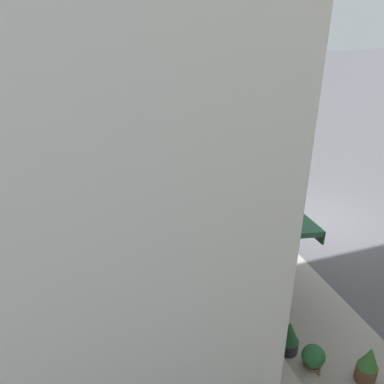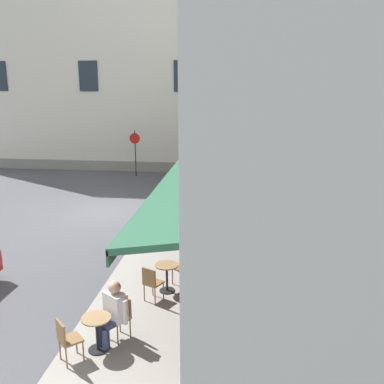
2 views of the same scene
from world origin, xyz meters
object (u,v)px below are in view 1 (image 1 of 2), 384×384
(cafe_chair_wicker_corner_left, at_px, (178,129))
(seated_patron_in_olive, at_px, (192,179))
(cafe_chair_wicker_near_door, at_px, (171,147))
(cafe_chair_wicker_corner_right, at_px, (168,136))
(parked_car_red, at_px, (258,124))
(cafe_chair_wicker_facing_street, at_px, (187,182))
(potted_plant_mid_terrace, at_px, (368,364))
(potted_plant_entrance_left, at_px, (312,361))
(cafe_table_mid_terrace, at_px, (203,185))
(cafe_chair_wicker_kerbside, at_px, (164,157))
(cafe_chair_wicker_by_window, at_px, (216,188))
(seated_companion_in_white, at_px, (170,132))
(potted_plant_entrance_right, at_px, (255,319))
(cafe_table_streetside, at_px, (172,134))
(potted_plant_under_sign, at_px, (289,337))
(cafe_table_near_entrance, at_px, (169,153))

(cafe_chair_wicker_corner_left, xyz_separation_m, seated_patron_in_olive, (6.45, -1.44, 0.16))
(cafe_chair_wicker_near_door, height_order, cafe_chair_wicker_corner_right, same)
(seated_patron_in_olive, xyz_separation_m, parked_car_red, (-5.40, 5.56, 0.01))
(cafe_chair_wicker_facing_street, distance_m, parked_car_red, 7.79)
(potted_plant_mid_terrace, bearing_deg, potted_plant_entrance_left, -110.11)
(seated_patron_in_olive, bearing_deg, cafe_chair_wicker_corner_right, 173.55)
(cafe_table_mid_terrace, bearing_deg, cafe_chair_wicker_kerbside, -167.56)
(cafe_chair_wicker_by_window, relative_size, cafe_chair_wicker_facing_street, 1.00)
(cafe_chair_wicker_near_door, height_order, potted_plant_entrance_left, cafe_chair_wicker_near_door)
(cafe_chair_wicker_near_door, relative_size, cafe_chair_wicker_corner_left, 1.00)
(cafe_chair_wicker_corner_left, bearing_deg, potted_plant_mid_terrace, -2.99)
(seated_companion_in_white, bearing_deg, potted_plant_entrance_right, -7.42)
(cafe_chair_wicker_corner_right, distance_m, potted_plant_mid_terrace, 14.63)
(cafe_table_streetside, distance_m, potted_plant_entrance_left, 14.83)
(cafe_chair_wicker_kerbside, xyz_separation_m, seated_companion_in_white, (-2.83, 1.09, 0.17))
(seated_patron_in_olive, height_order, seated_companion_in_white, seated_companion_in_white)
(cafe_table_streetside, distance_m, cafe_chair_wicker_corner_left, 0.63)
(cafe_chair_wicker_corner_left, distance_m, parked_car_red, 4.26)
(cafe_table_streetside, bearing_deg, potted_plant_entrance_left, -5.49)
(cafe_chair_wicker_corner_right, bearing_deg, potted_plant_entrance_right, -6.97)
(cafe_chair_wicker_corner_left, xyz_separation_m, cafe_chair_wicker_corner_right, (0.96, -0.82, 0.00))
(cafe_chair_wicker_facing_street, distance_m, potted_plant_under_sign, 8.08)
(cafe_table_streetside, bearing_deg, cafe_chair_wicker_near_door, -18.07)
(potted_plant_entrance_right, bearing_deg, cafe_table_streetside, 171.76)
(seated_companion_in_white, bearing_deg, cafe_chair_wicker_corner_right, -34.86)
(cafe_table_mid_terrace, height_order, seated_patron_in_olive, seated_patron_in_olive)
(cafe_chair_wicker_corner_left, bearing_deg, cafe_table_streetside, -46.22)
(cafe_chair_wicker_corner_left, height_order, seated_patron_in_olive, seated_patron_in_olive)
(cafe_chair_wicker_kerbside, bearing_deg, cafe_table_mid_terrace, 12.44)
(potted_plant_under_sign, bearing_deg, cafe_chair_wicker_corner_left, 172.34)
(cafe_table_streetside, height_order, cafe_chair_wicker_corner_right, cafe_chair_wicker_corner_right)
(cafe_table_mid_terrace, bearing_deg, potted_plant_mid_terrace, 1.84)
(cafe_table_near_entrance, bearing_deg, seated_companion_in_white, 162.56)
(seated_patron_in_olive, height_order, potted_plant_mid_terrace, seated_patron_in_olive)
(potted_plant_entrance_right, height_order, potted_plant_under_sign, potted_plant_under_sign)
(cafe_table_near_entrance, relative_size, cafe_chair_wicker_near_door, 0.82)
(cafe_chair_wicker_near_door, relative_size, cafe_chair_wicker_by_window, 1.00)
(cafe_chair_wicker_near_door, bearing_deg, cafe_table_near_entrance, -26.57)
(cafe_table_near_entrance, relative_size, potted_plant_entrance_left, 0.86)
(cafe_chair_wicker_near_door, distance_m, potted_plant_mid_terrace, 13.07)
(cafe_chair_wicker_facing_street, bearing_deg, potted_plant_entrance_left, -1.69)
(cafe_table_streetside, height_order, potted_plant_entrance_left, potted_plant_entrance_left)
(cafe_chair_wicker_corner_right, height_order, potted_plant_entrance_left, cafe_chair_wicker_corner_right)
(cafe_chair_wicker_facing_street, relative_size, cafe_chair_wicker_corner_right, 1.00)
(cafe_table_streetside, bearing_deg, cafe_table_near_entrance, -19.97)
(cafe_chair_wicker_kerbside, xyz_separation_m, cafe_chair_wicker_corner_left, (-3.61, 1.78, 0.00))
(cafe_chair_wicker_facing_street, relative_size, potted_plant_under_sign, 1.11)
(cafe_chair_wicker_near_door, bearing_deg, cafe_chair_wicker_corner_left, 155.75)
(cafe_table_near_entrance, height_order, potted_plant_under_sign, potted_plant_under_sign)
(cafe_chair_wicker_kerbside, xyz_separation_m, seated_patron_in_olive, (2.85, 0.34, 0.16))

